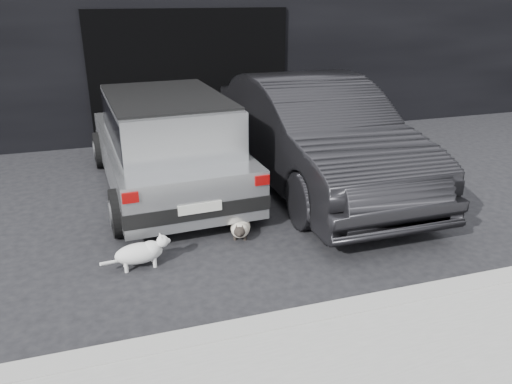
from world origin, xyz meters
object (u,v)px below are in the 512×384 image
object	(u,v)px
second_car	(314,133)
cat_white	(142,252)
silver_hatchback	(166,139)
cat_siamese	(240,228)

from	to	relation	value
second_car	cat_white	bearing A→B (deg)	-147.79
silver_hatchback	cat_siamese	bearing A→B (deg)	-75.08
silver_hatchback	cat_siamese	xyz separation A→B (m)	(0.62, -1.89, -0.71)
silver_hatchback	cat_white	distance (m)	2.45
second_car	cat_white	world-z (taller)	second_car
second_car	silver_hatchback	bearing A→B (deg)	168.61
cat_siamese	silver_hatchback	bearing A→B (deg)	-53.36
second_car	cat_white	xyz separation A→B (m)	(-2.88, -1.83, -0.66)
cat_siamese	cat_white	size ratio (longest dim) A/B	0.91
second_car	cat_siamese	xyz separation A→B (m)	(-1.62, -1.45, -0.72)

